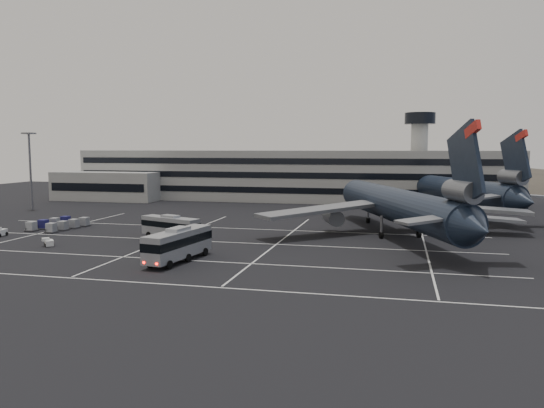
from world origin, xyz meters
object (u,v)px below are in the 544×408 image
Objects in this scene: trijet_main at (398,205)px; bus_near at (179,243)px; bus_far at (170,226)px; uld_cluster at (59,224)px.

trijet_main is 4.33× the size of bus_near.
bus_far is at bearing 175.98° from trijet_main.
trijet_main reaches higher than uld_cluster.
uld_cluster is (-32.64, 21.05, -1.60)m from bus_near.
trijet_main reaches higher than bus_near.
bus_far is at bearing -12.09° from uld_cluster.
uld_cluster is (-24.36, 5.22, -1.28)m from bus_far.
trijet_main reaches higher than bus_far.
uld_cluster is at bearing 155.91° from bus_near.
trijet_main is 38.19m from bus_near.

